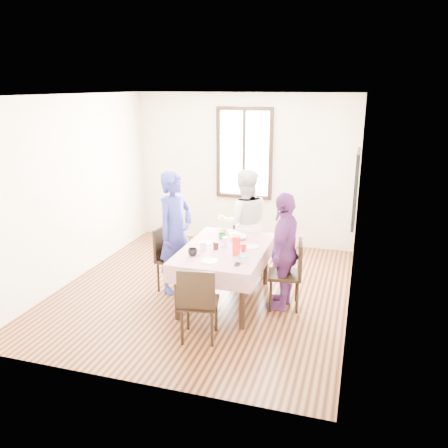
{
  "coord_description": "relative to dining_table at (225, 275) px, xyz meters",
  "views": [
    {
      "loc": [
        2.04,
        -5.76,
        2.82
      ],
      "look_at": [
        0.38,
        -0.29,
        1.1
      ],
      "focal_mm": 37.15,
      "sensor_mm": 36.0,
      "label": 1
    }
  ],
  "objects": [
    {
      "name": "right_wall",
      "position": [
        1.62,
        0.24,
        0.98
      ],
      "size": [
        0.0,
        4.5,
        4.5
      ],
      "primitive_type": "plane",
      "rotation": [
        1.57,
        0.0,
        -1.57
      ],
      "color": "beige",
      "rests_on": "ground"
    },
    {
      "name": "butter_tub",
      "position": [
        0.35,
        -0.43,
        0.42
      ],
      "size": [
        0.13,
        0.13,
        0.07
      ],
      "primitive_type": "cylinder",
      "color": "white",
      "rests_on": "tablecloth"
    },
    {
      "name": "flower_vase",
      "position": [
        -0.02,
        0.03,
        0.45
      ],
      "size": [
        0.06,
        0.06,
        0.13
      ],
      "primitive_type": "cylinder",
      "color": "silver",
      "rests_on": "tablecloth"
    },
    {
      "name": "chair_far",
      "position": [
        0.0,
        1.03,
        0.08
      ],
      "size": [
        0.46,
        0.46,
        0.91
      ],
      "primitive_type": "cube",
      "rotation": [
        0.0,
        0.0,
        3.24
      ],
      "color": "black",
      "rests_on": "ground"
    },
    {
      "name": "window_pane",
      "position": [
        -0.38,
        2.48,
        1.27
      ],
      "size": [
        0.9,
        0.02,
        1.5
      ],
      "primitive_type": "cube",
      "color": "white",
      "rests_on": "back_wall"
    },
    {
      "name": "flower_bunch",
      "position": [
        -0.02,
        0.03,
        0.57
      ],
      "size": [
        0.09,
        0.09,
        0.1
      ],
      "primitive_type": null,
      "color": "yellow",
      "rests_on": "flower_vase"
    },
    {
      "name": "window_frame",
      "position": [
        -0.38,
        2.47,
        1.27
      ],
      "size": [
        1.02,
        0.06,
        1.62
      ],
      "primitive_type": "cube",
      "color": "black",
      "rests_on": "back_wall"
    },
    {
      "name": "ground",
      "position": [
        -0.38,
        0.24,
        -0.38
      ],
      "size": [
        4.5,
        4.5,
        0.0
      ],
      "primitive_type": "plane",
      "color": "black",
      "rests_on": "ground"
    },
    {
      "name": "drinking_glass",
      "position": [
        -0.24,
        -0.19,
        0.44
      ],
      "size": [
        0.08,
        0.08,
        0.11
      ],
      "primitive_type": "cylinder",
      "color": "silver",
      "rests_on": "tablecloth"
    },
    {
      "name": "serving_bowl",
      "position": [
        0.08,
        0.38,
        0.42
      ],
      "size": [
        0.27,
        0.27,
        0.06
      ],
      "primitive_type": "imported",
      "rotation": [
        0.0,
        0.0,
        0.18
      ],
      "color": "white",
      "rests_on": "tablecloth"
    },
    {
      "name": "plate_far",
      "position": [
        -0.01,
        0.57,
        0.39
      ],
      "size": [
        0.2,
        0.2,
        0.01
      ],
      "primitive_type": "cylinder",
      "color": "white",
      "rests_on": "tablecloth"
    },
    {
      "name": "jam_jar",
      "position": [
        -0.09,
        -0.11,
        0.44
      ],
      "size": [
        0.07,
        0.07,
        0.1
      ],
      "primitive_type": "cylinder",
      "color": "black",
      "rests_on": "tablecloth"
    },
    {
      "name": "juice_carton",
      "position": [
        0.22,
        -0.24,
        0.51
      ],
      "size": [
        0.08,
        0.08,
        0.25
      ],
      "primitive_type": "cube",
      "color": "red",
      "rests_on": "tablecloth"
    },
    {
      "name": "mug_green",
      "position": [
        -0.14,
        0.32,
        0.43
      ],
      "size": [
        0.15,
        0.15,
        0.09
      ],
      "primitive_type": "imported",
      "rotation": [
        0.0,
        0.0,
        -0.6
      ],
      "color": "#0C7226",
      "rests_on": "tablecloth"
    },
    {
      "name": "butter_lid",
      "position": [
        0.35,
        -0.43,
        0.46
      ],
      "size": [
        0.12,
        0.12,
        0.01
      ],
      "primitive_type": "cylinder",
      "color": "blue",
      "rests_on": "butter_tub"
    },
    {
      "name": "chair_right",
      "position": [
        0.79,
        0.05,
        0.08
      ],
      "size": [
        0.49,
        0.49,
        0.91
      ],
      "primitive_type": "cube",
      "rotation": [
        0.0,
        0.0,
        1.74
      ],
      "color": "black",
      "rests_on": "ground"
    },
    {
      "name": "chair_near",
      "position": [
        0.0,
        -1.03,
        0.08
      ],
      "size": [
        0.49,
        0.49,
        0.91
      ],
      "primitive_type": "cube",
      "rotation": [
        0.0,
        0.0,
        0.17
      ],
      "color": "black",
      "rests_on": "ground"
    },
    {
      "name": "back_wall",
      "position": [
        -0.38,
        2.49,
        0.98
      ],
      "size": [
        4.0,
        0.0,
        4.0
      ],
      "primitive_type": "plane",
      "rotation": [
        1.57,
        0.0,
        0.0
      ],
      "color": "beige",
      "rests_on": "ground"
    },
    {
      "name": "plate_near",
      "position": [
        -0.04,
        -0.54,
        0.39
      ],
      "size": [
        0.2,
        0.2,
        0.01
      ],
      "primitive_type": "cylinder",
      "color": "white",
      "rests_on": "tablecloth"
    },
    {
      "name": "mug_black",
      "position": [
        -0.3,
        -0.41,
        0.43
      ],
      "size": [
        0.13,
        0.13,
        0.09
      ],
      "primitive_type": "imported",
      "rotation": [
        0.0,
        0.0,
        0.11
      ],
      "color": "black",
      "rests_on": "tablecloth"
    },
    {
      "name": "person_far",
      "position": [
        0.0,
        1.01,
        0.44
      ],
      "size": [
        0.97,
        0.87,
        1.64
      ],
      "primitive_type": "imported",
      "rotation": [
        0.0,
        0.0,
        3.51
      ],
      "color": "silver",
      "rests_on": "ground"
    },
    {
      "name": "tablecloth",
      "position": [
        0.0,
        0.0,
        0.38
      ],
      "size": [
        1.07,
        1.61,
        0.01
      ],
      "primitive_type": "cube",
      "color": "maroon",
      "rests_on": "dining_table"
    },
    {
      "name": "art_poster",
      "position": [
        1.6,
        0.54,
        1.18
      ],
      "size": [
        0.04,
        0.76,
        0.96
      ],
      "primitive_type": "cube",
      "color": "red",
      "rests_on": "right_wall"
    },
    {
      "name": "mug_flag",
      "position": [
        0.27,
        -0.07,
        0.43
      ],
      "size": [
        0.12,
        0.12,
        0.08
      ],
      "primitive_type": "imported",
      "rotation": [
        0.0,
        0.0,
        0.6
      ],
      "color": "red",
      "rests_on": "tablecloth"
    },
    {
      "name": "dining_table",
      "position": [
        0.0,
        0.0,
        0.0
      ],
      "size": [
        0.95,
        1.49,
        0.75
      ],
      "primitive_type": "cube",
      "color": "black",
      "rests_on": "ground"
    },
    {
      "name": "chair_left",
      "position": [
        -0.79,
        0.14,
        0.08
      ],
      "size": [
        0.46,
        0.46,
        0.91
      ],
      "primitive_type": "cube",
      "rotation": [
        0.0,
        0.0,
        -1.68
      ],
      "color": "black",
      "rests_on": "ground"
    },
    {
      "name": "plate_right",
      "position": [
        0.33,
        0.11,
        0.39
      ],
      "size": [
        0.2,
        0.2,
        0.01
      ],
      "primitive_type": "cylinder",
      "color": "white",
      "rests_on": "tablecloth"
    },
    {
      "name": "plate_left",
      "position": [
        -0.31,
        0.07,
        0.39
      ],
      "size": [
        0.2,
        0.2,
        0.01
      ],
      "primitive_type": "cylinder",
      "color": "white",
      "rests_on": "tablecloth"
    },
    {
      "name": "smartphone",
      "position": [
        0.32,
        -0.54,
        0.39
      ],
      "size": [
        0.07,
        0.13,
        0.01
      ],
      "primitive_type": "cube",
      "color": "black",
      "rests_on": "tablecloth"
    },
    {
      "name": "person_left",
      "position": [
        -0.77,
        0.14,
        0.48
      ],
      "size": [
        0.59,
        0.72,
        1.71
      ],
      "primitive_type": "imported",
      "rotation": [
        0.0,
        0.0,
        1.23
      ],
      "color": "navy",
      "rests_on": "ground"
    },
    {
      "name": "person_right",
      "position": [
        0.77,
        0.05,
        0.4
      ],
      "size": [
        0.46,
        0.94,
        1.55
      ],
      "primitive_type": "imported",
      "rotation": [
        0.0,
        0.0,
        -1.66
      ],
      "color": "#5A2968",
      "rests_on": "ground"
    }
  ]
}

